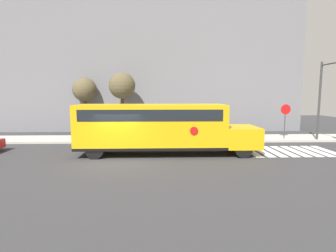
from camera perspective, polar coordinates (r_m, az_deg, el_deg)
name	(u,v)px	position (r m, az deg, el deg)	size (l,w,h in m)	color
ground_plane	(118,160)	(14.55, -10.93, -7.37)	(60.00, 60.00, 0.00)	#333335
sidewalk_strip	(131,139)	(20.84, -8.13, -2.78)	(44.00, 3.00, 0.15)	#B2ADA3
building_backdrop	(137,66)	(27.16, -6.83, 12.76)	(32.00, 4.00, 12.71)	slate
crosswalk_stripes	(289,151)	(18.24, 24.90, -4.98)	(5.40, 3.20, 0.01)	white
school_bus	(159,126)	(15.50, -2.08, 0.03)	(10.61, 2.57, 2.97)	#EAA80F
stop_sign	(285,116)	(22.15, 24.17, 1.98)	(0.78, 0.10, 2.80)	#38383A
traffic_light	(330,89)	(21.79, 31.76, 6.87)	(0.28, 3.63, 5.94)	#38383A
tree_near_sidewalk	(85,90)	(25.06, -17.68, 7.41)	(2.16, 2.16, 5.06)	#423323
tree_far_sidewalk	(122,86)	(23.43, -9.96, 8.50)	(2.30, 2.30, 5.46)	#423323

